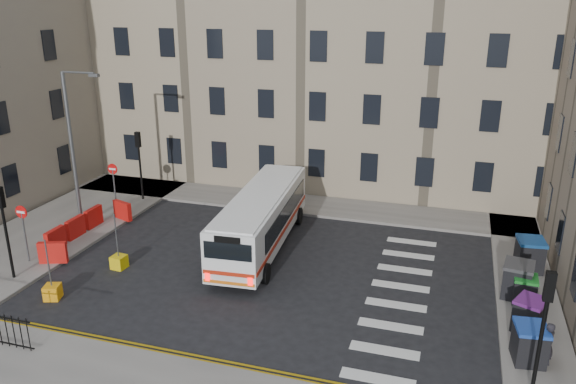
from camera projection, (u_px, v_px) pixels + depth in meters
The scene contains 21 objects.
ground at pixel (307, 277), 24.47m from camera, with size 120.00×120.00×0.00m, color black.
pavement_north at pixel (249, 199), 33.89m from camera, with size 36.00×3.20×0.15m, color slate.
pavement_east at pixel (521, 264), 25.53m from camera, with size 2.40×26.00×0.15m, color slate.
pavement_west at pixel (54, 230), 29.27m from camera, with size 6.00×22.00×0.15m, color slate.
terrace_north at pixel (269, 44), 37.62m from camera, with size 38.30×10.80×17.20m.
traffic_light_east at pixel (545, 315), 16.16m from camera, with size 0.28×0.22×4.10m.
traffic_light_nw at pixel (139, 155), 32.77m from camera, with size 0.28×0.22×4.10m.
traffic_light_sw at pixel (4, 218), 23.29m from camera, with size 0.28×0.22×4.10m.
streetlamp at pixel (72, 148), 28.51m from camera, with size 0.50×0.22×8.14m.
no_entry_north at pixel (113, 177), 31.36m from camera, with size 0.60×0.08×3.00m.
no_entry_south at pixel (23, 222), 25.04m from camera, with size 0.60×0.08×3.00m.
roadworks_barriers at pixel (82, 228), 28.03m from camera, with size 1.66×6.26×1.00m.
bus at pixel (262, 217), 26.96m from camera, with size 3.10×10.19×2.72m.
wheelie_bin_a at pixel (530, 343), 18.41m from camera, with size 1.15×1.28×1.29m.
wheelie_bin_b at pixel (530, 315), 20.13m from camera, with size 1.35×1.42×1.23m.
wheelie_bin_c at pixel (524, 290), 21.98m from camera, with size 0.92×1.04×1.12m.
wheelie_bin_d at pixel (517, 280), 22.43m from camera, with size 1.31×1.45×1.42m.
wheelie_bin_e at pixel (530, 254), 24.66m from camera, with size 1.26×1.41×1.43m.
pedestrian at pixel (547, 345), 18.09m from camera, with size 0.58×0.38×1.58m, color black.
bollard_yellow at pixel (53, 292), 22.64m from camera, with size 0.60×0.60×0.60m, color orange.
bollard_chevron at pixel (119, 262), 25.23m from camera, with size 0.60×0.60×0.60m, color yellow.
Camera 1 is at (5.71, -21.18, 11.49)m, focal length 35.00 mm.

